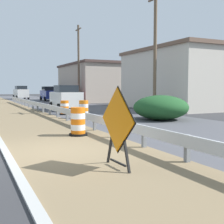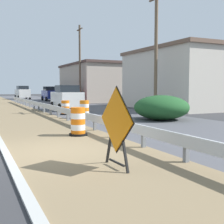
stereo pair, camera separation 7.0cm
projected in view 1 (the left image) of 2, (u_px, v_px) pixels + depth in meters
The scene contains 18 objects.
ground_plane at pixel (54, 151), 8.57m from camera, with size 160.00×160.00×0.00m, color #333335.
median_dirt_strip at pixel (81, 149), 8.93m from camera, with size 4.07×120.00×0.01m, color #7F6B4C.
far_lane_asphalt at pixel (220, 135), 11.43m from camera, with size 7.51×120.00×0.00m, color #4C4C51.
curb_near_edge at pixel (7, 156), 8.00m from camera, with size 0.20×120.00×0.11m, color #ADADA8.
guardrail_median at pixel (103, 121), 11.80m from camera, with size 0.18×56.75×0.71m.
warning_sign_diamond at pixel (117, 123), 6.73m from camera, with size 0.11×1.57×1.92m.
traffic_barrel_nearest at pixel (78, 123), 11.35m from camera, with size 0.70×0.70×1.10m.
traffic_barrel_close at pixel (84, 110), 17.73m from camera, with size 0.70×0.70×1.10m.
traffic_barrel_mid at pixel (65, 108), 20.07m from camera, with size 0.70×0.70×0.98m.
car_lead_near_lane at pixel (21, 92), 47.65m from camera, with size 2.10×4.51×2.16m.
car_trailing_near_lane at pixel (49, 94), 41.66m from camera, with size 2.02×4.11×2.03m.
car_lead_far_lane at pixel (66, 98), 24.07m from camera, with size 2.08×4.16×2.06m.
car_mid_far_lane at pixel (65, 94), 35.15m from camera, with size 2.09×4.59×2.15m.
roadside_shop_near at pixel (181, 79), 26.27m from camera, with size 7.11×10.49×5.31m.
roadside_shop_far at pixel (92, 82), 40.94m from camera, with size 6.52×12.36×5.18m.
utility_pole_near at pixel (155, 51), 20.79m from camera, with size 0.24×1.80×8.64m.
utility_pole_mid at pixel (79, 63), 34.83m from camera, with size 0.24×1.80×9.25m.
bush_roadside at pixel (161, 107), 16.99m from camera, with size 3.20×3.20×1.43m, color #1E4C23.
Camera 1 is at (-2.12, -8.35, 1.86)m, focal length 46.82 mm.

